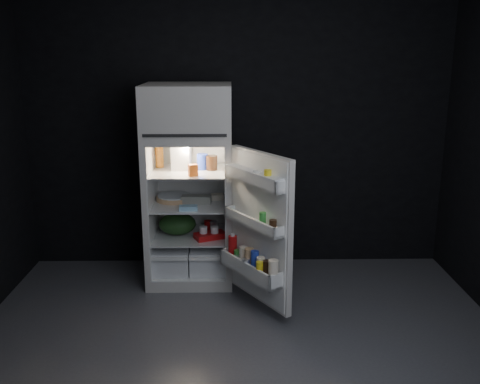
{
  "coord_description": "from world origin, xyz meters",
  "views": [
    {
      "loc": [
        -0.06,
        -3.36,
        2.06
      ],
      "look_at": [
        0.02,
        1.0,
        0.9
      ],
      "focal_mm": 40.0,
      "sensor_mm": 36.0,
      "label": 1
    }
  ],
  "objects_px": {
    "fridge_door": "(258,232)",
    "milk_jug": "(181,156)",
    "yogurt_tray": "(210,236)",
    "refrigerator": "(189,177)",
    "egg_carton": "(196,200)"
  },
  "relations": [
    {
      "from": "fridge_door",
      "to": "egg_carton",
      "type": "xyz_separation_m",
      "value": [
        -0.52,
        0.64,
        0.08
      ]
    },
    {
      "from": "egg_carton",
      "to": "yogurt_tray",
      "type": "distance_m",
      "value": 0.35
    },
    {
      "from": "refrigerator",
      "to": "yogurt_tray",
      "type": "xyz_separation_m",
      "value": [
        0.19,
        -0.15,
        -0.5
      ]
    },
    {
      "from": "refrigerator",
      "to": "fridge_door",
      "type": "xyz_separation_m",
      "value": [
        0.58,
        -0.7,
        -0.28
      ]
    },
    {
      "from": "fridge_door",
      "to": "yogurt_tray",
      "type": "height_order",
      "value": "fridge_door"
    },
    {
      "from": "refrigerator",
      "to": "egg_carton",
      "type": "xyz_separation_m",
      "value": [
        0.06,
        -0.06,
        -0.19
      ]
    },
    {
      "from": "fridge_door",
      "to": "egg_carton",
      "type": "distance_m",
      "value": 0.83
    },
    {
      "from": "milk_jug",
      "to": "yogurt_tray",
      "type": "xyz_separation_m",
      "value": [
        0.25,
        -0.15,
        -0.69
      ]
    },
    {
      "from": "refrigerator",
      "to": "egg_carton",
      "type": "bearing_deg",
      "value": -42.1
    },
    {
      "from": "milk_jug",
      "to": "yogurt_tray",
      "type": "distance_m",
      "value": 0.75
    },
    {
      "from": "refrigerator",
      "to": "fridge_door",
      "type": "relative_size",
      "value": 1.46
    },
    {
      "from": "fridge_door",
      "to": "milk_jug",
      "type": "distance_m",
      "value": 1.06
    },
    {
      "from": "refrigerator",
      "to": "milk_jug",
      "type": "xyz_separation_m",
      "value": [
        -0.07,
        -0.01,
        0.19
      ]
    },
    {
      "from": "yogurt_tray",
      "to": "fridge_door",
      "type": "bearing_deg",
      "value": -77.11
    },
    {
      "from": "yogurt_tray",
      "to": "egg_carton",
      "type": "bearing_deg",
      "value": 118.65
    }
  ]
}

